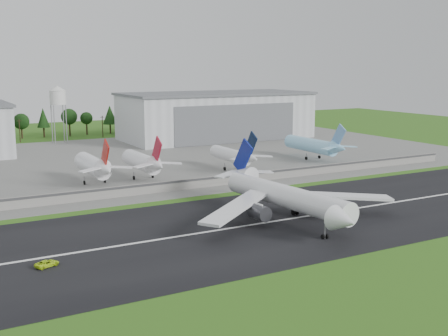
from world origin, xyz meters
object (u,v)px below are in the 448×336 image
main_airliner (287,202)px  ground_vehicle (47,263)px  parked_jet_red_a (95,166)px  parked_jet_navy (235,155)px  parked_jet_red_b (144,162)px  parked_jet_skyblue (315,145)px

main_airliner → ground_vehicle: (-61.31, -5.30, -4.12)m
ground_vehicle → parked_jet_red_a: parked_jet_red_a is taller
parked_jet_navy → parked_jet_red_a: bearing=179.9°
ground_vehicle → main_airliner: bearing=-105.9°
parked_jet_red_b → parked_jet_navy: (36.19, -0.07, -0.38)m
ground_vehicle → parked_jet_red_b: 87.07m
parked_jet_navy → parked_jet_skyblue: parked_jet_skyblue is taller
parked_jet_red_b → parked_jet_navy: bearing=-0.1°
ground_vehicle → parked_jet_skyblue: size_ratio=0.13×
main_airliner → parked_jet_red_a: 73.63m
main_airliner → parked_jet_skyblue: bearing=-137.7°
ground_vehicle → parked_jet_navy: 111.21m
parked_jet_red_b → parked_jet_skyblue: 78.56m
main_airliner → parked_jet_red_a: bearing=-71.1°
parked_jet_red_b → ground_vehicle: bearing=-123.7°
parked_jet_red_b → parked_jet_red_a: bearing=179.9°
ground_vehicle → parked_jet_navy: size_ratio=0.15×
parked_jet_red_a → parked_jet_skyblue: parked_jet_red_a is taller
main_airliner → parked_jet_skyblue: (65.30, 72.00, 1.28)m
parked_jet_red_a → parked_jet_skyblue: (95.76, 4.98, -0.18)m
parked_jet_red_a → parked_jet_navy: size_ratio=1.00×
parked_jet_red_b → parked_jet_skyblue: size_ratio=0.84×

